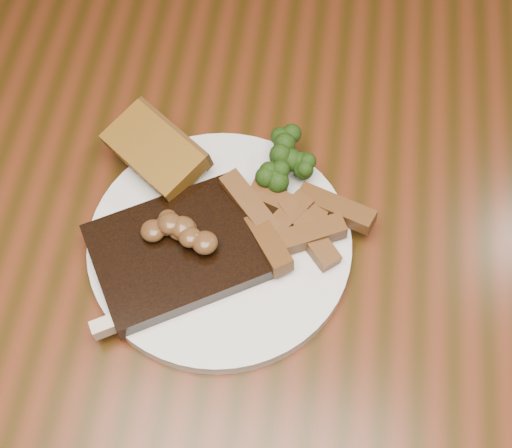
{
  "coord_description": "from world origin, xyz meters",
  "views": [
    {
      "loc": [
        0.05,
        -0.34,
        1.37
      ],
      "look_at": [
        0.01,
        -0.01,
        0.78
      ],
      "focal_mm": 50.0,
      "sensor_mm": 36.0,
      "label": 1
    }
  ],
  "objects_px": {
    "dining_table": "(248,267)",
    "potato_wedges": "(294,234)",
    "plate": "(220,245)",
    "steak": "(177,253)",
    "garlic_bread": "(157,162)"
  },
  "relations": [
    {
      "from": "dining_table",
      "to": "plate",
      "type": "bearing_deg",
      "value": -129.33
    },
    {
      "from": "steak",
      "to": "dining_table",
      "type": "bearing_deg",
      "value": 8.71
    },
    {
      "from": "steak",
      "to": "potato_wedges",
      "type": "distance_m",
      "value": 0.11
    },
    {
      "from": "dining_table",
      "to": "steak",
      "type": "xyz_separation_m",
      "value": [
        -0.06,
        -0.05,
        0.12
      ]
    },
    {
      "from": "dining_table",
      "to": "plate",
      "type": "relative_size",
      "value": 6.3
    },
    {
      "from": "dining_table",
      "to": "potato_wedges",
      "type": "distance_m",
      "value": 0.13
    },
    {
      "from": "plate",
      "to": "garlic_bread",
      "type": "relative_size",
      "value": 2.55
    },
    {
      "from": "plate",
      "to": "steak",
      "type": "relative_size",
      "value": 1.68
    },
    {
      "from": "garlic_bread",
      "to": "potato_wedges",
      "type": "distance_m",
      "value": 0.16
    },
    {
      "from": "plate",
      "to": "potato_wedges",
      "type": "bearing_deg",
      "value": 10.33
    },
    {
      "from": "dining_table",
      "to": "garlic_bread",
      "type": "height_order",
      "value": "garlic_bread"
    },
    {
      "from": "dining_table",
      "to": "potato_wedges",
      "type": "xyz_separation_m",
      "value": [
        0.05,
        -0.01,
        0.12
      ]
    },
    {
      "from": "garlic_bread",
      "to": "potato_wedges",
      "type": "height_order",
      "value": "potato_wedges"
    },
    {
      "from": "plate",
      "to": "dining_table",
      "type": "bearing_deg",
      "value": 50.67
    },
    {
      "from": "dining_table",
      "to": "plate",
      "type": "xyz_separation_m",
      "value": [
        -0.02,
        -0.03,
        0.1
      ]
    }
  ]
}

